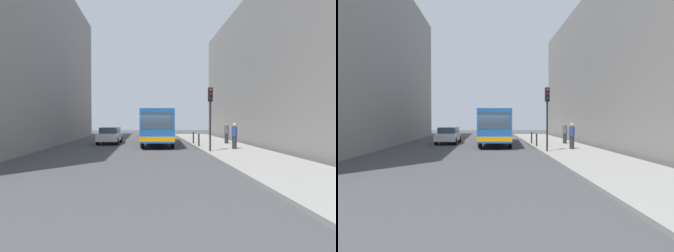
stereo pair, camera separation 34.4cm
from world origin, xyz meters
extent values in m
plane|color=#424244|center=(0.00, 0.00, 0.00)|extent=(80.00, 80.00, 0.00)
cube|color=gray|center=(5.40, 0.00, 0.07)|extent=(4.40, 40.00, 0.15)
cube|color=gray|center=(-11.50, 4.00, 7.30)|extent=(7.00, 32.00, 14.61)
cube|color=gray|center=(11.50, 4.00, 6.38)|extent=(7.00, 32.00, 12.76)
cube|color=#19519E|center=(0.44, 4.81, 1.75)|extent=(2.98, 11.10, 2.50)
cube|color=orange|center=(0.44, 4.81, 0.80)|extent=(3.00, 11.12, 0.36)
cube|color=#2D3D4C|center=(0.20, -0.66, 2.10)|extent=(2.26, 0.16, 1.20)
cube|color=#2D3D4C|center=(0.46, 5.31, 2.10)|extent=(2.93, 9.50, 1.00)
cylinder|color=black|center=(1.40, 0.87, 0.50)|extent=(0.32, 1.01, 1.00)
cylinder|color=black|center=(-0.86, 0.97, 0.50)|extent=(0.32, 1.01, 1.00)
cylinder|color=black|center=(1.74, 8.66, 0.50)|extent=(0.32, 1.01, 1.00)
cylinder|color=black|center=(-0.52, 8.76, 0.50)|extent=(0.32, 1.01, 1.00)
cube|color=silver|center=(-3.86, 5.69, 0.64)|extent=(1.91, 4.44, 0.64)
cube|color=#2D3D4C|center=(-3.85, 5.84, 1.22)|extent=(1.66, 2.50, 0.52)
cylinder|color=black|center=(-3.07, 4.17, 0.32)|extent=(0.24, 0.65, 0.64)
cylinder|color=black|center=(-4.71, 4.21, 0.32)|extent=(0.24, 0.65, 0.64)
cylinder|color=black|center=(-3.00, 7.16, 0.32)|extent=(0.24, 0.65, 0.64)
cylinder|color=black|center=(-4.64, 7.21, 0.32)|extent=(0.24, 0.65, 0.64)
cube|color=maroon|center=(-0.02, 14.68, 0.64)|extent=(1.93, 4.45, 0.64)
cube|color=#2D3D4C|center=(-0.01, 14.83, 1.22)|extent=(1.67, 2.51, 0.52)
cylinder|color=black|center=(0.76, 13.16, 0.32)|extent=(0.24, 0.65, 0.64)
cylinder|color=black|center=(-0.88, 13.21, 0.32)|extent=(0.24, 0.65, 0.64)
cylinder|color=black|center=(0.84, 16.16, 0.32)|extent=(0.24, 0.65, 0.64)
cylinder|color=black|center=(-0.79, 16.21, 0.32)|extent=(0.24, 0.65, 0.64)
cylinder|color=black|center=(3.55, -2.82, 1.75)|extent=(0.12, 0.12, 3.20)
cube|color=black|center=(3.55, -2.82, 3.80)|extent=(0.28, 0.24, 0.90)
sphere|color=red|center=(3.55, -2.95, 4.08)|extent=(0.16, 0.16, 0.16)
sphere|color=black|center=(3.55, -2.95, 3.80)|extent=(0.16, 0.16, 0.16)
sphere|color=black|center=(3.55, -2.95, 3.52)|extent=(0.16, 0.16, 0.16)
cylinder|color=black|center=(3.45, 0.96, 0.62)|extent=(0.11, 0.11, 0.95)
cylinder|color=black|center=(3.45, 3.78, 0.62)|extent=(0.11, 0.11, 0.95)
cylinder|color=#26262D|center=(5.56, -1.34, 0.59)|extent=(0.32, 0.32, 0.87)
cylinder|color=navy|center=(5.56, -1.34, 1.36)|extent=(0.38, 0.38, 0.67)
sphere|color=tan|center=(5.56, -1.34, 1.82)|extent=(0.24, 0.24, 0.24)
cylinder|color=#26262D|center=(6.25, 3.47, 0.56)|extent=(0.32, 0.32, 0.83)
cylinder|color=#4C4C51|center=(6.25, 3.47, 1.30)|extent=(0.38, 0.38, 0.64)
sphere|color=#8C6647|center=(6.25, 3.47, 1.73)|extent=(0.23, 0.23, 0.23)
camera|label=1|loc=(-0.52, -22.61, 2.23)|focal=33.27mm
camera|label=2|loc=(-0.18, -22.63, 2.23)|focal=33.27mm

